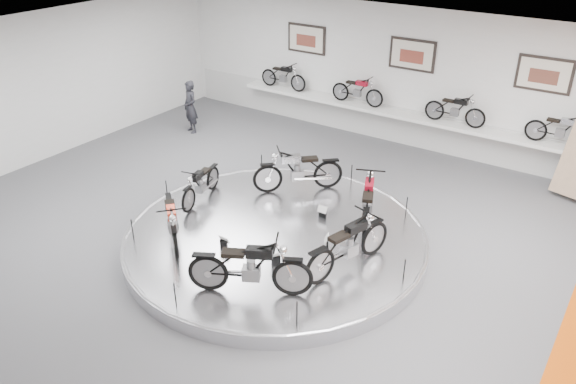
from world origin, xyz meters
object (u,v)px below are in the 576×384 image
Objects in this scene: bike_f at (349,244)px; bike_e at (250,267)px; visitor at (190,107)px; display_platform at (276,238)px; bike_c at (201,183)px; bike_b at (298,170)px; bike_d at (172,220)px; shelf at (402,115)px; bike_a at (368,202)px.

bike_e is at bearing 162.29° from bike_f.
display_platform is at bearing -11.39° from visitor.
bike_b is at bearing 122.83° from bike_c.
bike_e is at bearing 41.70° from bike_c.
bike_f reaches higher than bike_c.
bike_d is (-0.88, -3.34, -0.05)m from bike_b.
bike_b is (-0.67, -4.50, -0.16)m from shelf.
bike_e reaches higher than bike_a.
bike_e is (2.35, -0.46, 0.07)m from bike_d.
bike_a is (1.43, 1.40, 0.70)m from display_platform.
bike_b is at bearing -98.49° from shelf.
shelf is 6.59m from bike_c.
bike_b is at bearing 82.72° from bike_e.
shelf is at bearing -142.22° from bike_b.
bike_d is 3.62m from bike_f.
bike_a is at bearing 30.57° from bike_f.
bike_b is at bearing 1.20° from visitor.
visitor is (-7.38, 2.44, -0.03)m from bike_a.
shelf is at bearing 31.30° from bike_f.
bike_d is at bearing 140.40° from bike_e.
bike_c reaches higher than shelf.
visitor is (-6.75, 5.76, -0.04)m from bike_e.
bike_e is at bearing 145.87° from bike_a.
bike_c is at bearing 2.72° from bike_b.
display_platform is 3.44× the size of bike_a.
bike_a is 1.01× the size of bike_b.
bike_f is (2.55, -2.16, -0.00)m from bike_b.
display_platform is 2.35m from bike_c.
bike_d reaches higher than display_platform.
bike_a is at bearing 50.79° from bike_e.
bike_e is at bearing -18.97° from visitor.
shelf is 5.96× the size of bike_f.
bike_e is at bearing 67.43° from bike_b.
bike_b is 2.32m from bike_c.
bike_a reaches higher than display_platform.
bike_f is at bearing -8.15° from display_platform.
bike_d is (-2.98, -2.85, -0.05)m from bike_a.
bike_e is at bearing -67.26° from display_platform.
bike_c is 0.81× the size of bike_f.
bike_b is 1.00× the size of bike_f.
shelf is at bearing 119.65° from bike_d.
bike_a is at bearing 123.05° from bike_b.
shelf is at bearing 44.69° from visitor.
bike_b is at bearing 116.11° from bike_d.
bike_a reaches higher than bike_c.
bike_b is at bearing 109.54° from display_platform.
display_platform is at bearing 111.07° from bike_a.
bike_c is (-2.27, 0.22, 0.59)m from display_platform.
bike_e is at bearing 29.67° from bike_d.
visitor is at bearing -148.21° from bike_c.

